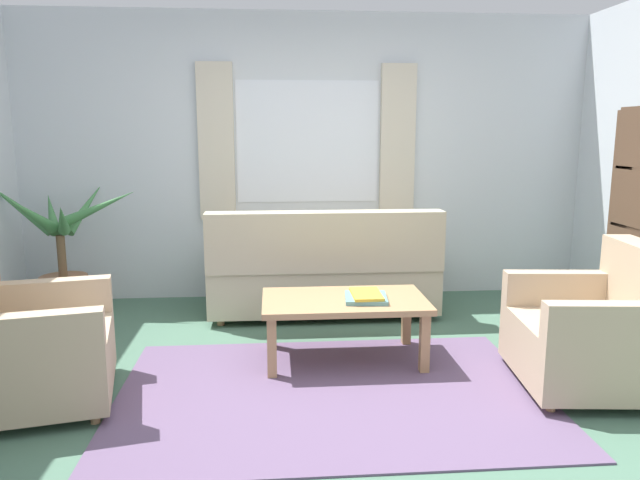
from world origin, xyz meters
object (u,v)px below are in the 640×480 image
object	(u,v)px
armchair_left	(23,346)
book_stack_on_table	(366,297)
armchair_right	(598,332)
potted_plant	(62,261)
coffee_table	(344,306)
couch	(323,272)

from	to	relation	value
armchair_left	book_stack_on_table	size ratio (longest dim) A/B	3.09
armchair_right	armchair_left	bearing A→B (deg)	-85.16
potted_plant	book_stack_on_table	bearing A→B (deg)	-28.23
coffee_table	book_stack_on_table	distance (m)	0.17
couch	book_stack_on_table	world-z (taller)	couch
armchair_left	potted_plant	bearing A→B (deg)	0.18
couch	armchair_left	distance (m)	2.42
armchair_left	coffee_table	size ratio (longest dim) A/B	0.90
armchair_right	coffee_table	world-z (taller)	armchair_right
armchair_right	coffee_table	distance (m)	1.57
book_stack_on_table	potted_plant	distance (m)	2.72
armchair_right	potted_plant	bearing A→B (deg)	-110.14
armchair_left	potted_plant	world-z (taller)	potted_plant
coffee_table	potted_plant	size ratio (longest dim) A/B	0.83
couch	armchair_right	size ratio (longest dim) A/B	2.08
potted_plant	couch	bearing A→B (deg)	-4.63
book_stack_on_table	potted_plant	bearing A→B (deg)	151.77
couch	coffee_table	xyz separation A→B (m)	(0.05, -1.06, 0.01)
book_stack_on_table	potted_plant	size ratio (longest dim) A/B	0.24
couch	book_stack_on_table	distance (m)	1.13
book_stack_on_table	potted_plant	world-z (taller)	potted_plant
coffee_table	armchair_left	bearing A→B (deg)	-164.72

